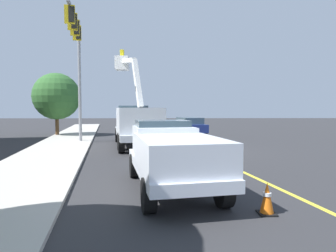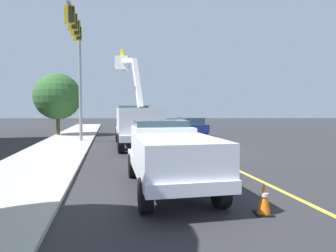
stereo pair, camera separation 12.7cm
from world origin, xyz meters
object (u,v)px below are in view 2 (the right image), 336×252
Objects in this scene: traffic_cone_leading at (264,199)px; traffic_signal_mast at (77,49)px; service_pickup_truck at (169,153)px; traffic_cone_trailing at (154,134)px; traffic_cone_mid_rear at (172,144)px; utility_bucket_truck at (136,122)px; passing_minivan at (190,125)px; traffic_cone_mid_front at (202,157)px.

traffic_cone_leading is 0.09× the size of traffic_signal_mast.
traffic_cone_trailing is (15.13, 0.97, -0.73)m from service_pickup_truck.
traffic_cone_mid_rear is at bearing 9.37° from traffic_cone_leading.
utility_bucket_truck is 1.68× the size of passing_minivan.
utility_bucket_truck reaches higher than passing_minivan.
passing_minivan is (17.54, -2.26, -0.15)m from service_pickup_truck.
traffic_cone_leading is at bearing -170.63° from traffic_cone_mid_rear.
service_pickup_truck is (-10.55, -1.97, -0.48)m from utility_bucket_truck.
utility_bucket_truck is 12.04× the size of traffic_cone_mid_rear.
traffic_cone_leading is (-2.11, -2.17, -0.74)m from service_pickup_truck.
passing_minivan is 11.80m from traffic_signal_mast.
passing_minivan is 19.66m from traffic_cone_leading.
utility_bucket_truck is 6.20m from traffic_signal_mast.
utility_bucket_truck is 4.84m from traffic_cone_trailing.
service_pickup_truck is at bearing -151.75° from traffic_signal_mast.
utility_bucket_truck is 10.90× the size of traffic_cone_trailing.
service_pickup_truck is at bearing -176.32° from traffic_cone_trailing.
utility_bucket_truck is 0.96× the size of traffic_signal_mast.
traffic_cone_mid_front is at bearing 176.88° from passing_minivan.
traffic_cone_trailing is (17.24, 3.14, 0.01)m from traffic_cone_leading.
traffic_cone_leading is 1.08× the size of traffic_cone_mid_rear.
utility_bucket_truck is at bearing 52.81° from traffic_cone_mid_rear.
traffic_cone_trailing is at bearing 3.68° from service_pickup_truck.
traffic_cone_leading is 5.77m from traffic_cone_mid_front.
traffic_signal_mast is at bearing 28.25° from service_pickup_truck.
passing_minivan is 8.99m from traffic_cone_mid_rear.
service_pickup_truck is 8.81m from traffic_cone_mid_rear.
service_pickup_truck is 7.71× the size of traffic_cone_leading.
traffic_cone_trailing is (6.35, 1.35, 0.04)m from traffic_cone_mid_rear.
traffic_signal_mast is at bearing 84.32° from utility_bucket_truck.
traffic_signal_mast reaches higher than service_pickup_truck.
service_pickup_truck reaches higher than passing_minivan.
service_pickup_truck is 3.12m from traffic_cone_leading.
traffic_signal_mast is at bearing 70.88° from traffic_cone_mid_rear.
traffic_signal_mast is (-4.19, 4.90, 6.01)m from traffic_cone_trailing.
passing_minivan is 13.95m from traffic_cone_mid_front.
utility_bucket_truck reaches higher than traffic_cone_mid_rear.
traffic_cone_trailing is (-2.41, 3.23, -0.59)m from passing_minivan.
service_pickup_truck is 0.67× the size of traffic_signal_mast.
traffic_signal_mast reaches higher than passing_minivan.
traffic_signal_mast is (-6.60, 8.13, 5.43)m from passing_minivan.
traffic_signal_mast reaches higher than traffic_cone_leading.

